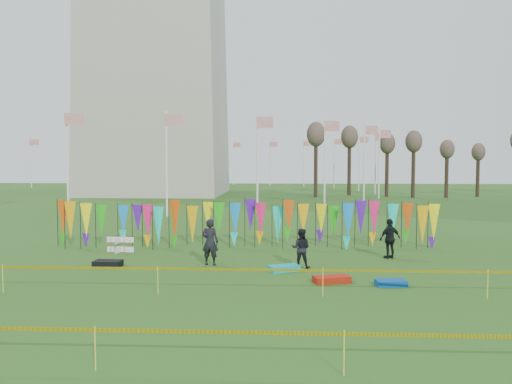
{
  "coord_description": "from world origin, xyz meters",
  "views": [
    {
      "loc": [
        1.83,
        -16.42,
        4.12
      ],
      "look_at": [
        0.75,
        6.0,
        2.78
      ],
      "focal_mm": 35.0,
      "sensor_mm": 36.0,
      "label": 1
    }
  ],
  "objects_px": {
    "person_mid": "(301,248)",
    "kite_bag_turquoise": "(284,268)",
    "box_kite": "(120,245)",
    "person_right": "(390,239)",
    "person_left": "(210,242)",
    "kite_bag_red": "(332,279)",
    "kite_bag_black": "(108,264)",
    "kite_bag_blue": "(391,283)"
  },
  "relations": [
    {
      "from": "kite_bag_blue",
      "to": "kite_bag_red",
      "type": "distance_m",
      "value": 1.96
    },
    {
      "from": "kite_bag_black",
      "to": "kite_bag_red",
      "type": "bearing_deg",
      "value": -14.32
    },
    {
      "from": "person_mid",
      "to": "kite_bag_blue",
      "type": "relative_size",
      "value": 1.56
    },
    {
      "from": "person_mid",
      "to": "kite_bag_red",
      "type": "height_order",
      "value": "person_mid"
    },
    {
      "from": "box_kite",
      "to": "person_right",
      "type": "height_order",
      "value": "person_right"
    },
    {
      "from": "person_mid",
      "to": "person_right",
      "type": "distance_m",
      "value": 4.42
    },
    {
      "from": "person_left",
      "to": "kite_bag_red",
      "type": "distance_m",
      "value": 5.37
    },
    {
      "from": "kite_bag_blue",
      "to": "kite_bag_red",
      "type": "height_order",
      "value": "kite_bag_red"
    },
    {
      "from": "kite_bag_turquoise",
      "to": "kite_bag_blue",
      "type": "xyz_separation_m",
      "value": [
        3.54,
        -2.07,
        -0.01
      ]
    },
    {
      "from": "box_kite",
      "to": "kite_bag_turquoise",
      "type": "xyz_separation_m",
      "value": [
        7.45,
        -3.63,
        -0.24
      ]
    },
    {
      "from": "person_left",
      "to": "kite_bag_black",
      "type": "distance_m",
      "value": 4.1
    },
    {
      "from": "box_kite",
      "to": "kite_bag_turquoise",
      "type": "distance_m",
      "value": 8.29
    },
    {
      "from": "person_left",
      "to": "person_mid",
      "type": "xyz_separation_m",
      "value": [
        3.61,
        -0.35,
        -0.16
      ]
    },
    {
      "from": "kite_bag_blue",
      "to": "kite_bag_black",
      "type": "height_order",
      "value": "kite_bag_black"
    },
    {
      "from": "person_left",
      "to": "person_mid",
      "type": "distance_m",
      "value": 3.63
    },
    {
      "from": "kite_bag_black",
      "to": "kite_bag_blue",
      "type": "bearing_deg",
      "value": -13.75
    },
    {
      "from": "box_kite",
      "to": "kite_bag_turquoise",
      "type": "height_order",
      "value": "box_kite"
    },
    {
      "from": "person_left",
      "to": "person_right",
      "type": "height_order",
      "value": "person_left"
    },
    {
      "from": "kite_bag_red",
      "to": "kite_bag_black",
      "type": "height_order",
      "value": "kite_bag_black"
    },
    {
      "from": "kite_bag_turquoise",
      "to": "kite_bag_red",
      "type": "distance_m",
      "value": 2.34
    },
    {
      "from": "person_right",
      "to": "kite_bag_blue",
      "type": "height_order",
      "value": "person_right"
    },
    {
      "from": "kite_bag_red",
      "to": "kite_bag_black",
      "type": "xyz_separation_m",
      "value": [
        -8.56,
        2.18,
        0.01
      ]
    },
    {
      "from": "box_kite",
      "to": "kite_bag_black",
      "type": "distance_m",
      "value": 3.18
    },
    {
      "from": "person_mid",
      "to": "kite_bag_red",
      "type": "distance_m",
      "value": 2.62
    },
    {
      "from": "person_left",
      "to": "person_mid",
      "type": "height_order",
      "value": "person_left"
    },
    {
      "from": "box_kite",
      "to": "kite_bag_black",
      "type": "height_order",
      "value": "box_kite"
    },
    {
      "from": "kite_bag_turquoise",
      "to": "person_right",
      "type": "bearing_deg",
      "value": 31.3
    },
    {
      "from": "person_mid",
      "to": "kite_bag_red",
      "type": "xyz_separation_m",
      "value": [
        0.95,
        -2.35,
        -0.66
      ]
    },
    {
      "from": "person_mid",
      "to": "kite_bag_turquoise",
      "type": "height_order",
      "value": "person_mid"
    },
    {
      "from": "box_kite",
      "to": "person_right",
      "type": "relative_size",
      "value": 0.42
    },
    {
      "from": "kite_bag_turquoise",
      "to": "kite_bag_blue",
      "type": "height_order",
      "value": "kite_bag_turquoise"
    },
    {
      "from": "box_kite",
      "to": "kite_bag_turquoise",
      "type": "relative_size",
      "value": 0.63
    },
    {
      "from": "kite_bag_blue",
      "to": "kite_bag_turquoise",
      "type": "bearing_deg",
      "value": 149.72
    },
    {
      "from": "kite_bag_black",
      "to": "box_kite",
      "type": "bearing_deg",
      "value": 99.28
    },
    {
      "from": "person_mid",
      "to": "kite_bag_red",
      "type": "bearing_deg",
      "value": 124.95
    },
    {
      "from": "kite_bag_red",
      "to": "box_kite",
      "type": "bearing_deg",
      "value": 149.62
    },
    {
      "from": "person_left",
      "to": "kite_bag_blue",
      "type": "xyz_separation_m",
      "value": [
        6.49,
        -3.08,
        -0.83
      ]
    },
    {
      "from": "person_left",
      "to": "kite_bag_red",
      "type": "height_order",
      "value": "person_left"
    },
    {
      "from": "person_left",
      "to": "person_mid",
      "type": "bearing_deg",
      "value": -177.12
    },
    {
      "from": "person_right",
      "to": "kite_bag_black",
      "type": "xyz_separation_m",
      "value": [
        -11.49,
        -2.27,
        -0.73
      ]
    },
    {
      "from": "person_right",
      "to": "kite_bag_red",
      "type": "relative_size",
      "value": 1.38
    },
    {
      "from": "kite_bag_red",
      "to": "person_right",
      "type": "bearing_deg",
      "value": 56.62
    }
  ]
}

